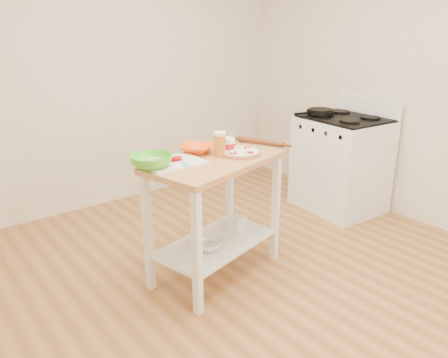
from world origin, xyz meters
TOP-DOWN VIEW (x-y plane):
  - room_shell at (0.00, 0.00)m, footprint 4.04×4.54m
  - prep_island at (-0.09, 0.42)m, footprint 1.09×0.75m
  - gas_stove at (1.66, 0.65)m, footprint 0.73×0.83m
  - skillet at (1.54, 0.86)m, footprint 0.43×0.27m
  - pizza at (0.12, 0.40)m, footprint 0.30×0.30m
  - cutting_board at (-0.38, 0.52)m, footprint 0.40×0.30m
  - spatula at (-0.34, 0.43)m, footprint 0.08×0.15m
  - knife at (-0.53, 0.52)m, footprint 0.26×0.12m
  - orange_bowl at (-0.09, 0.63)m, footprint 0.33×0.33m
  - green_bowl at (-0.53, 0.52)m, footprint 0.32×0.32m
  - beer_pint at (-0.02, 0.45)m, footprint 0.09×0.09m
  - yogurt_tub at (0.08, 0.48)m, footprint 0.09×0.09m
  - rolling_pin at (0.42, 0.50)m, footprint 0.19×0.37m
  - shelf_glass_bowl at (-0.20, 0.37)m, footprint 0.21×0.21m
  - shelf_bin at (0.15, 0.47)m, footprint 0.14×0.14m

SIDE VIEW (x-z plane):
  - shelf_glass_bowl at x=-0.20m, z-range 0.26..0.32m
  - shelf_bin at x=0.15m, z-range 0.26..0.38m
  - gas_stove at x=1.66m, z-range -0.08..1.03m
  - prep_island at x=-0.09m, z-range 0.19..1.09m
  - cutting_board at x=-0.38m, z-range 0.89..0.93m
  - spatula at x=-0.34m, z-range 0.91..0.92m
  - pizza at x=0.12m, z-range 0.89..0.94m
  - knife at x=-0.53m, z-range 0.91..0.92m
  - rolling_pin at x=0.42m, z-range 0.90..0.94m
  - orange_bowl at x=-0.09m, z-range 0.90..0.96m
  - green_bowl at x=-0.53m, z-range 0.90..0.99m
  - yogurt_tub at x=0.08m, z-range 0.86..1.06m
  - skillet at x=1.54m, z-range 0.96..0.99m
  - beer_pint at x=-0.02m, z-range 0.90..1.08m
  - room_shell at x=0.00m, z-range -0.02..2.72m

